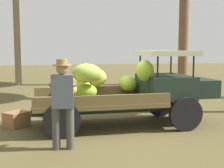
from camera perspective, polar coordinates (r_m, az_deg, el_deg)
ground_plane at (r=7.63m, az=-1.04°, el=-7.63°), size 60.00×60.00×0.00m
truck at (r=7.44m, az=3.74°, el=-0.97°), size 4.51×1.79×1.83m
farmer at (r=5.69m, az=-9.25°, el=-2.73°), size 0.52×0.48×1.69m
wooden_crate at (r=7.74m, az=-17.48°, el=-6.34°), size 0.67×0.67×0.37m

